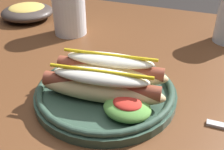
# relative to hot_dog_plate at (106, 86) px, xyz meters

# --- Properties ---
(dining_table) EXTENTS (1.44, 0.93, 0.74)m
(dining_table) POSITION_rel_hot_dog_plate_xyz_m (0.01, 0.11, -0.12)
(dining_table) COLOR brown
(dining_table) RESTS_ON ground_plane
(hot_dog_plate) EXTENTS (0.26, 0.26, 0.08)m
(hot_dog_plate) POSITION_rel_hot_dog_plate_xyz_m (0.00, 0.00, 0.00)
(hot_dog_plate) COLOR #334C3D
(hot_dog_plate) RESTS_ON dining_table
(extra_cup) EXTENTS (0.09, 0.09, 0.12)m
(extra_cup) POSITION_rel_hot_dog_plate_xyz_m (-0.22, 0.24, 0.03)
(extra_cup) COLOR white
(extra_cup) RESTS_ON dining_table
(side_bowl) EXTENTS (0.16, 0.16, 0.05)m
(side_bowl) POSITION_rel_hot_dog_plate_xyz_m (-0.40, 0.29, -0.00)
(side_bowl) COLOR #423833
(side_bowl) RESTS_ON dining_table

